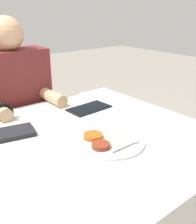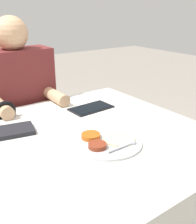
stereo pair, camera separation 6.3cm
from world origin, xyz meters
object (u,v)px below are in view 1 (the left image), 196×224
person_diner (17,124)px  red_notebook (16,133)px  tablet_device (89,108)px  thali_tray (109,141)px

person_diner → red_notebook: bearing=-111.4°
red_notebook → tablet_device: size_ratio=0.74×
red_notebook → tablet_device: 0.44m
red_notebook → person_diner: (0.18, 0.45, -0.17)m
thali_tray → tablet_device: size_ratio=1.19×
thali_tray → red_notebook: (-0.27, 0.32, -0.00)m
person_diner → thali_tray: bearing=-83.1°
tablet_device → person_diner: size_ratio=0.20×
thali_tray → red_notebook: size_ratio=1.60×
thali_tray → person_diner: size_ratio=0.24×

